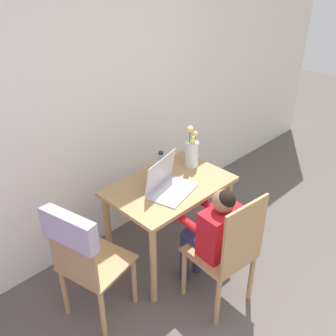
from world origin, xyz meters
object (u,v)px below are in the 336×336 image
person_seated (214,230)px  flower_vase (192,151)px  chair_spare (81,251)px  chair_occupied (228,253)px  laptop (168,183)px  water_bottle (161,164)px

person_seated → flower_vase: flower_vase is taller
chair_spare → flower_vase: size_ratio=2.71×
chair_occupied → laptop: size_ratio=2.24×
chair_spare → water_bottle: 0.94m
chair_spare → water_bottle: chair_spare is taller
chair_occupied → flower_vase: bearing=-113.8°
flower_vase → water_bottle: 0.28m
laptop → flower_vase: size_ratio=1.20×
chair_occupied → person_seated: (0.01, 0.13, 0.11)m
chair_occupied → person_seated: 0.17m
person_seated → flower_vase: bearing=-118.4°
person_seated → chair_occupied: bearing=90.0°
chair_occupied → chair_spare: bearing=-30.2°
chair_occupied → person_seated: person_seated is taller
chair_occupied → laptop: bearing=-84.5°
water_bottle → laptop: bearing=-122.3°
water_bottle → person_seated: bearing=-100.1°
person_seated → water_bottle: size_ratio=4.87×
chair_spare → water_bottle: size_ratio=4.89×
laptop → flower_vase: 0.42m
laptop → chair_occupied: bearing=-104.4°
chair_spare → water_bottle: (0.90, 0.22, 0.17)m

